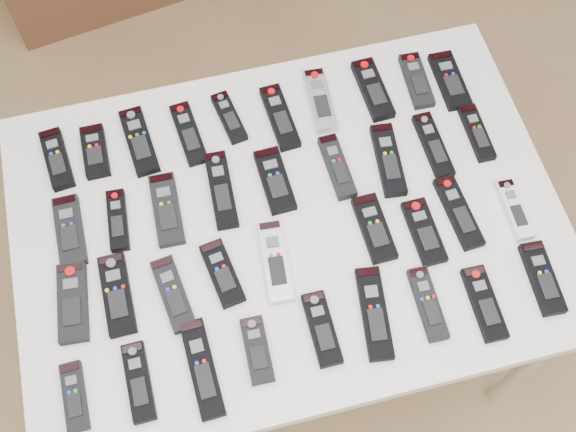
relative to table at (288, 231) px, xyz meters
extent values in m
plane|color=#93664A|center=(-0.07, -0.14, -0.72)|extent=(4.00, 4.00, 0.00)
cube|color=white|center=(0.00, 0.00, 0.04)|extent=(1.25, 0.88, 0.04)
cylinder|color=beige|center=(0.56, -0.38, -0.35)|extent=(0.04, 0.04, 0.74)
cylinder|color=beige|center=(-0.56, 0.38, -0.35)|extent=(0.04, 0.04, 0.74)
cylinder|color=beige|center=(0.56, 0.38, -0.35)|extent=(0.04, 0.04, 0.74)
cube|color=black|center=(-0.49, 0.28, 0.07)|extent=(0.07, 0.17, 0.02)
cube|color=black|center=(-0.40, 0.28, 0.07)|extent=(0.06, 0.14, 0.02)
cube|color=black|center=(-0.30, 0.29, 0.07)|extent=(0.07, 0.19, 0.02)
cube|color=black|center=(-0.18, 0.28, 0.07)|extent=(0.07, 0.18, 0.02)
cube|color=black|center=(-0.07, 0.30, 0.07)|extent=(0.07, 0.15, 0.02)
cube|color=black|center=(0.05, 0.27, 0.07)|extent=(0.06, 0.19, 0.02)
cube|color=#B7B7BC|center=(0.16, 0.29, 0.07)|extent=(0.06, 0.18, 0.02)
cube|color=black|center=(0.29, 0.29, 0.07)|extent=(0.06, 0.18, 0.02)
cube|color=black|center=(0.41, 0.29, 0.07)|extent=(0.06, 0.16, 0.02)
cube|color=black|center=(0.49, 0.27, 0.07)|extent=(0.06, 0.17, 0.02)
cube|color=black|center=(-0.49, 0.09, 0.07)|extent=(0.06, 0.17, 0.02)
cube|color=black|center=(-0.38, 0.09, 0.07)|extent=(0.05, 0.15, 0.02)
cube|color=black|center=(-0.26, 0.09, 0.07)|extent=(0.06, 0.18, 0.02)
cube|color=black|center=(-0.13, 0.11, 0.07)|extent=(0.06, 0.20, 0.02)
cube|color=black|center=(-0.01, 0.10, 0.07)|extent=(0.07, 0.17, 0.02)
cube|color=black|center=(0.14, 0.10, 0.07)|extent=(0.05, 0.17, 0.02)
cube|color=black|center=(0.27, 0.09, 0.07)|extent=(0.07, 0.20, 0.02)
cube|color=black|center=(0.39, 0.10, 0.07)|extent=(0.05, 0.18, 0.02)
cube|color=black|center=(0.50, 0.11, 0.07)|extent=(0.05, 0.16, 0.02)
cube|color=black|center=(-0.50, -0.08, 0.07)|extent=(0.08, 0.18, 0.02)
cube|color=black|center=(-0.40, -0.09, 0.07)|extent=(0.06, 0.19, 0.02)
cube|color=black|center=(-0.29, -0.12, 0.07)|extent=(0.08, 0.18, 0.02)
cube|color=black|center=(-0.17, -0.10, 0.07)|extent=(0.08, 0.16, 0.02)
cube|color=#B7B7BC|center=(-0.05, -0.10, 0.07)|extent=(0.07, 0.20, 0.02)
cube|color=black|center=(0.18, -0.07, 0.07)|extent=(0.06, 0.17, 0.02)
cube|color=black|center=(0.29, -0.11, 0.07)|extent=(0.06, 0.16, 0.02)
cube|color=black|center=(0.38, -0.08, 0.07)|extent=(0.06, 0.19, 0.02)
cube|color=silver|center=(0.51, -0.11, 0.07)|extent=(0.04, 0.15, 0.02)
cube|color=black|center=(-0.52, -0.29, 0.07)|extent=(0.05, 0.14, 0.02)
cube|color=black|center=(-0.39, -0.29, 0.07)|extent=(0.05, 0.17, 0.02)
cube|color=black|center=(-0.26, -0.29, 0.07)|extent=(0.06, 0.21, 0.02)
cube|color=black|center=(-0.14, -0.28, 0.07)|extent=(0.05, 0.14, 0.02)
cube|color=black|center=(0.01, -0.27, 0.07)|extent=(0.05, 0.16, 0.02)
cube|color=black|center=(0.12, -0.27, 0.07)|extent=(0.08, 0.21, 0.02)
cube|color=black|center=(0.24, -0.27, 0.07)|extent=(0.05, 0.17, 0.02)
cube|color=black|center=(0.36, -0.30, 0.07)|extent=(0.06, 0.17, 0.02)
cube|color=black|center=(0.50, -0.28, 0.07)|extent=(0.06, 0.17, 0.02)
camera|label=1|loc=(-0.18, -0.70, 1.54)|focal=45.00mm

